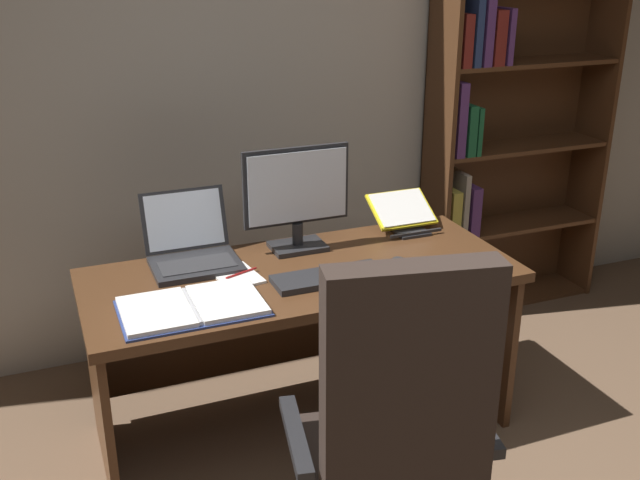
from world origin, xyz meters
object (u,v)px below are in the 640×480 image
(desk, at_px, (295,308))
(open_binder, at_px, (192,307))
(office_chair, at_px, (395,454))
(reading_stand_with_book, at_px, (404,213))
(keyboard, at_px, (329,277))
(laptop, at_px, (192,250))
(notepad, at_px, (236,276))
(monitor, at_px, (297,199))
(pen, at_px, (241,273))
(bookshelf, at_px, (502,108))
(computer_mouse, at_px, (401,263))

(desk, height_order, open_binder, open_binder)
(office_chair, bearing_deg, open_binder, 133.99)
(reading_stand_with_book, bearing_deg, keyboard, -143.10)
(laptop, height_order, notepad, laptop)
(monitor, bearing_deg, desk, -113.76)
(reading_stand_with_book, bearing_deg, open_binder, -157.26)
(open_binder, bearing_deg, pen, 41.00)
(keyboard, xyz_separation_m, notepad, (-0.31, 0.15, -0.01))
(desk, bearing_deg, laptop, 156.90)
(pen, bearing_deg, bookshelf, 23.68)
(laptop, distance_m, computer_mouse, 0.81)
(desk, distance_m, keyboard, 0.29)
(open_binder, bearing_deg, desk, 27.55)
(keyboard, height_order, computer_mouse, computer_mouse)
(computer_mouse, xyz_separation_m, pen, (-0.59, 0.15, -0.01))
(bookshelf, xyz_separation_m, open_binder, (-1.84, -0.91, -0.37))
(keyboard, bearing_deg, laptop, 141.17)
(open_binder, distance_m, pen, 0.31)
(office_chair, height_order, computer_mouse, office_chair)
(reading_stand_with_book, relative_size, notepad, 1.29)
(desk, height_order, keyboard, keyboard)
(keyboard, distance_m, pen, 0.33)
(bookshelf, bearing_deg, monitor, -158.38)
(monitor, height_order, laptop, monitor)
(desk, height_order, notepad, notepad)
(reading_stand_with_book, distance_m, notepad, 0.86)
(computer_mouse, bearing_deg, notepad, 165.92)
(bookshelf, xyz_separation_m, laptop, (-1.75, -0.51, -0.33))
(bookshelf, relative_size, pen, 15.76)
(desk, height_order, office_chair, office_chair)
(office_chair, height_order, reading_stand_with_book, office_chair)
(laptop, xyz_separation_m, keyboard, (0.43, -0.35, -0.04))
(computer_mouse, distance_m, pen, 0.61)
(pen, bearing_deg, keyboard, -27.75)
(office_chair, bearing_deg, computer_mouse, 73.28)
(open_binder, bearing_deg, laptop, 76.88)
(desk, relative_size, keyboard, 3.92)
(desk, relative_size, reading_stand_with_book, 6.07)
(keyboard, bearing_deg, notepad, 153.78)
(laptop, xyz_separation_m, computer_mouse, (0.73, -0.35, -0.04))
(office_chair, bearing_deg, laptop, 119.00)
(bookshelf, height_order, notepad, bookshelf)
(laptop, relative_size, reading_stand_with_book, 1.25)
(desk, height_order, reading_stand_with_book, reading_stand_with_book)
(bookshelf, xyz_separation_m, notepad, (-1.63, -0.70, -0.38))
(desk, distance_m, reading_stand_with_book, 0.66)
(desk, xyz_separation_m, bookshelf, (1.38, 0.67, 0.58))
(office_chair, xyz_separation_m, keyboard, (0.09, 0.73, 0.25))
(desk, bearing_deg, bookshelf, 25.81)
(bookshelf, distance_m, monitor, 1.42)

